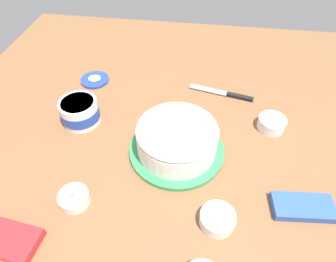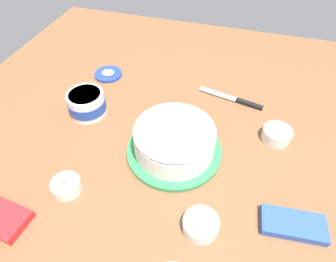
# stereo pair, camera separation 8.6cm
# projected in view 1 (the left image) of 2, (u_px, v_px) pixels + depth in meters

# --- Properties ---
(ground_plane) EXTENTS (1.54, 1.54, 0.00)m
(ground_plane) POSITION_uv_depth(u_px,v_px,m) (164.00, 132.00, 0.90)
(ground_plane) COLOR brown
(frosted_cake) EXTENTS (0.28, 0.28, 0.11)m
(frosted_cake) POSITION_uv_depth(u_px,v_px,m) (177.00, 139.00, 0.81)
(frosted_cake) COLOR #339351
(frosted_cake) RESTS_ON ground_plane
(frosting_tub) EXTENTS (0.12, 0.12, 0.08)m
(frosting_tub) POSITION_uv_depth(u_px,v_px,m) (80.00, 111.00, 0.91)
(frosting_tub) COLOR white
(frosting_tub) RESTS_ON ground_plane
(frosting_tub_lid) EXTENTS (0.11, 0.11, 0.02)m
(frosting_tub_lid) POSITION_uv_depth(u_px,v_px,m) (95.00, 80.00, 1.09)
(frosting_tub_lid) COLOR #233DAD
(frosting_tub_lid) RESTS_ON ground_plane
(spreading_knife) EXTENTS (0.23, 0.07, 0.01)m
(spreading_knife) POSITION_uv_depth(u_px,v_px,m) (227.00, 94.00, 1.03)
(spreading_knife) COLOR silver
(spreading_knife) RESTS_ON ground_plane
(sprinkle_bowl_pink) EXTENTS (0.08, 0.08, 0.03)m
(sprinkle_bowl_pink) POSITION_uv_depth(u_px,v_px,m) (74.00, 198.00, 0.72)
(sprinkle_bowl_pink) COLOR white
(sprinkle_bowl_pink) RESTS_ON ground_plane
(sprinkle_bowl_yellow) EXTENTS (0.09, 0.09, 0.03)m
(sprinkle_bowl_yellow) POSITION_uv_depth(u_px,v_px,m) (217.00, 219.00, 0.68)
(sprinkle_bowl_yellow) COLOR white
(sprinkle_bowl_yellow) RESTS_ON ground_plane
(sprinkle_bowl_orange) EXTENTS (0.09, 0.09, 0.04)m
(sprinkle_bowl_orange) POSITION_uv_depth(u_px,v_px,m) (272.00, 123.00, 0.90)
(sprinkle_bowl_orange) COLOR white
(sprinkle_bowl_orange) RESTS_ON ground_plane
(candy_box_lower) EXTENTS (0.14, 0.10, 0.02)m
(candy_box_lower) POSITION_uv_depth(u_px,v_px,m) (10.00, 240.00, 0.65)
(candy_box_lower) COLOR red
(candy_box_lower) RESTS_ON ground_plane
(candy_box_upper) EXTENTS (0.16, 0.09, 0.02)m
(candy_box_upper) POSITION_uv_depth(u_px,v_px,m) (303.00, 207.00, 0.71)
(candy_box_upper) COLOR #2D51B2
(candy_box_upper) RESTS_ON ground_plane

